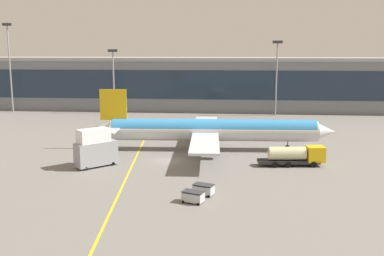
% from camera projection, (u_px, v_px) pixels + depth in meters
% --- Properties ---
extents(ground_plane, '(700.00, 700.00, 0.00)m').
position_uv_depth(ground_plane, '(166.00, 161.00, 76.21)').
color(ground_plane, slate).
extents(apron_lead_in_line, '(8.49, 79.61, 0.01)m').
position_uv_depth(apron_lead_in_line, '(136.00, 157.00, 78.68)').
color(apron_lead_in_line, yellow).
rests_on(apron_lead_in_line, ground_plane).
extents(terminal_building, '(161.70, 18.67, 16.35)m').
position_uv_depth(terminal_building, '(215.00, 84.00, 140.17)').
color(terminal_building, slate).
rests_on(terminal_building, ground_plane).
extents(main_airliner, '(46.38, 36.90, 11.47)m').
position_uv_depth(main_airliner, '(212.00, 130.00, 83.90)').
color(main_airliner, silver).
rests_on(main_airliner, ground_plane).
extents(fuel_tanker, '(11.01, 3.65, 3.25)m').
position_uv_depth(fuel_tanker, '(296.00, 155.00, 72.60)').
color(fuel_tanker, '#232326').
rests_on(fuel_tanker, ground_plane).
extents(catering_lift, '(6.60, 6.56, 6.30)m').
position_uv_depth(catering_lift, '(95.00, 148.00, 71.86)').
color(catering_lift, gray).
rests_on(catering_lift, ground_plane).
extents(baggage_cart_0, '(3.02, 2.37, 1.48)m').
position_uv_depth(baggage_cart_0, '(193.00, 197.00, 55.27)').
color(baggage_cart_0, '#B2B7BC').
rests_on(baggage_cart_0, ground_plane).
extents(baggage_cart_1, '(3.02, 2.37, 1.48)m').
position_uv_depth(baggage_cart_1, '(204.00, 189.00, 58.11)').
color(baggage_cart_1, '#B2B7BC').
rests_on(baggage_cart_1, ground_plane).
extents(apron_light_mast_0, '(2.80, 0.50, 26.55)m').
position_uv_depth(apron_light_mast_0, '(10.00, 61.00, 132.67)').
color(apron_light_mast_0, gray).
rests_on(apron_light_mast_0, ground_plane).
extents(apron_light_mast_1, '(2.80, 0.50, 18.91)m').
position_uv_depth(apron_light_mast_1, '(113.00, 75.00, 130.53)').
color(apron_light_mast_1, gray).
rests_on(apron_light_mast_1, ground_plane).
extents(apron_light_mast_2, '(2.80, 0.50, 21.33)m').
position_uv_depth(apron_light_mast_2, '(277.00, 72.00, 126.06)').
color(apron_light_mast_2, gray).
rests_on(apron_light_mast_2, ground_plane).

